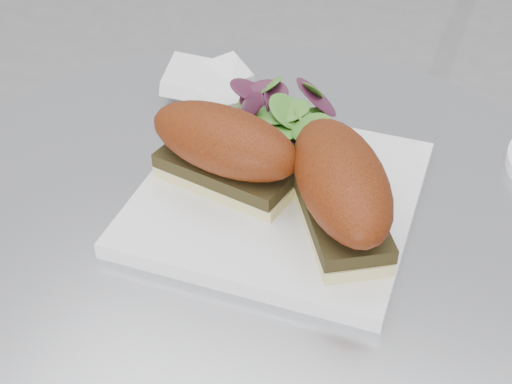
% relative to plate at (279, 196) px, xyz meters
% --- Properties ---
extents(table, '(0.70, 0.70, 0.73)m').
position_rel_plate_xyz_m(table, '(-0.02, -0.03, -0.25)').
color(table, '#B8B9C0').
rests_on(table, ground).
extents(plate, '(0.27, 0.27, 0.02)m').
position_rel_plate_xyz_m(plate, '(0.00, 0.00, 0.00)').
color(plate, white).
rests_on(plate, table).
extents(sandwich_left, '(0.16, 0.09, 0.08)m').
position_rel_plate_xyz_m(sandwich_left, '(-0.05, -0.01, 0.05)').
color(sandwich_left, '#DBCC89').
rests_on(sandwich_left, plate).
extents(sandwich_right, '(0.16, 0.18, 0.08)m').
position_rel_plate_xyz_m(sandwich_right, '(0.07, -0.02, 0.05)').
color(sandwich_right, '#DBCC89').
rests_on(sandwich_right, plate).
extents(salad, '(0.12, 0.12, 0.05)m').
position_rel_plate_xyz_m(salad, '(-0.03, 0.08, 0.03)').
color(salad, '#41892C').
rests_on(salad, plate).
extents(napkin, '(0.11, 0.11, 0.02)m').
position_rel_plate_xyz_m(napkin, '(-0.14, 0.14, 0.00)').
color(napkin, white).
rests_on(napkin, table).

